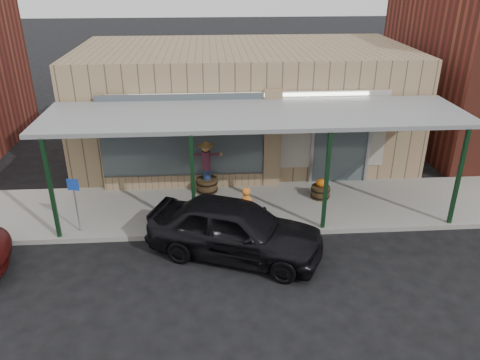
{
  "coord_description": "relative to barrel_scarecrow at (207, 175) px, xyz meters",
  "views": [
    {
      "loc": [
        -1.32,
        -9.11,
        6.96
      ],
      "look_at": [
        -0.52,
        2.6,
        1.49
      ],
      "focal_mm": 35.0,
      "sensor_mm": 36.0,
      "label": 1
    }
  ],
  "objects": [
    {
      "name": "ground",
      "position": [
        1.45,
        -4.65,
        -0.74
      ],
      "size": [
        120.0,
        120.0,
        0.0
      ],
      "primitive_type": "plane",
      "color": "black",
      "rests_on": "ground"
    },
    {
      "name": "storefront",
      "position": [
        1.45,
        3.51,
        1.35
      ],
      "size": [
        12.0,
        6.25,
        4.2
      ],
      "color": "#96805C",
      "rests_on": "ground"
    },
    {
      "name": "awning",
      "position": [
        1.45,
        -1.09,
        2.27
      ],
      "size": [
        12.0,
        3.0,
        3.04
      ],
      "color": "gray",
      "rests_on": "ground"
    },
    {
      "name": "barrel_pumpkin",
      "position": [
        3.59,
        -0.67,
        -0.35
      ],
      "size": [
        0.66,
        0.66,
        0.69
      ],
      "rotation": [
        0.0,
        0.0,
        -0.13
      ],
      "color": "#4A361D",
      "rests_on": "sidewalk"
    },
    {
      "name": "handicap_sign",
      "position": [
        -3.55,
        -2.25,
        0.44
      ],
      "size": [
        0.33,
        0.1,
        1.6
      ],
      "rotation": [
        0.0,
        0.0,
        -0.23
      ],
      "color": "gray",
      "rests_on": "sidewalk"
    },
    {
      "name": "sidewalk",
      "position": [
        1.45,
        -1.05,
        -0.67
      ],
      "size": [
        40.0,
        3.2,
        0.15
      ],
      "primitive_type": "cube",
      "color": "gray",
      "rests_on": "ground"
    },
    {
      "name": "parked_sedan",
      "position": [
        0.72,
        -3.46,
        0.03
      ],
      "size": [
        4.87,
        3.36,
        1.57
      ],
      "rotation": [
        0.0,
        0.0,
        1.19
      ],
      "color": "black",
      "rests_on": "ground"
    },
    {
      "name": "barrel_scarecrow",
      "position": [
        0.0,
        0.0,
        0.0
      ],
      "size": [
        1.04,
        0.86,
        1.75
      ],
      "rotation": [
        0.0,
        0.0,
        -0.34
      ],
      "color": "#4A361D",
      "rests_on": "sidewalk"
    },
    {
      "name": "block_buildings_near",
      "position": [
        3.46,
        4.55,
        3.03
      ],
      "size": [
        61.0,
        8.0,
        8.0
      ],
      "color": "maroon",
      "rests_on": "ground"
    }
  ]
}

